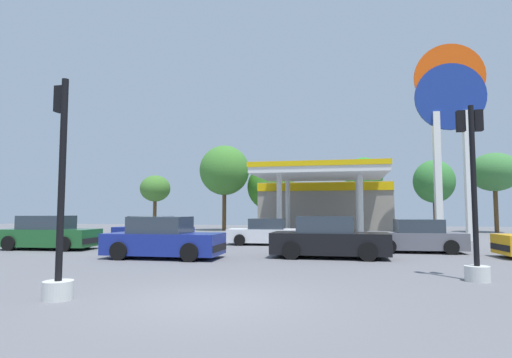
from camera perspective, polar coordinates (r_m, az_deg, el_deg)
The scene contains 17 objects.
ground_plane at distance 8.85m, azimuth -6.36°, elevation -16.23°, with size 90.00×90.00×0.00m, color slate.
gas_station at distance 32.57m, azimuth 9.36°, elevation -3.41°, with size 9.90×12.80×4.66m.
station_pole_sign at distance 29.49m, azimuth 25.04°, elevation 8.14°, with size 4.29×0.56×12.52m.
car_1 at distance 16.69m, azimuth -12.51°, elevation -8.05°, with size 4.49×2.10×1.60m.
car_2 at distance 22.74m, azimuth 1.25°, elevation -7.36°, with size 4.05×2.00×1.42m.
car_3 at distance 19.92m, azimuth 20.98°, elevation -7.44°, with size 4.13×2.00×1.45m.
car_4 at distance 16.75m, azimuth 9.93°, elevation -8.05°, with size 4.54×2.10×1.62m.
car_5 at distance 22.37m, azimuth -26.43°, elevation -6.74°, with size 4.57×2.26×1.60m.
car_6 at distance 24.23m, azimuth -13.93°, elevation -6.93°, with size 4.45×2.34×1.53m.
traffic_signal_0 at distance 12.43m, azimuth 27.67°, elevation -4.23°, with size 0.65×0.67×4.64m.
traffic_signal_1 at distance 9.67m, azimuth -25.22°, elevation -6.02°, with size 0.63×0.66×4.63m.
tree_0 at distance 42.02m, azimuth -13.60°, elevation -1.32°, with size 2.93×2.93×5.31m.
tree_1 at distance 39.52m, azimuth -4.33°, elevation 1.17°, with size 4.67×4.67×8.00m.
tree_2 at distance 40.90m, azimuth 2.05°, elevation -1.08°, with size 4.62×4.62×6.48m.
tree_3 at distance 37.65m, azimuth 14.51°, elevation 0.41°, with size 3.29×3.29×6.49m.
tree_4 at distance 39.27m, azimuth 23.13°, elevation -0.33°, with size 3.47×3.47×6.23m.
tree_5 at distance 40.75m, azimuth 29.78°, elevation 0.80°, with size 4.06×4.06×6.76m.
Camera 1 is at (2.69, -8.23, 1.82)m, focal length 29.29 mm.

